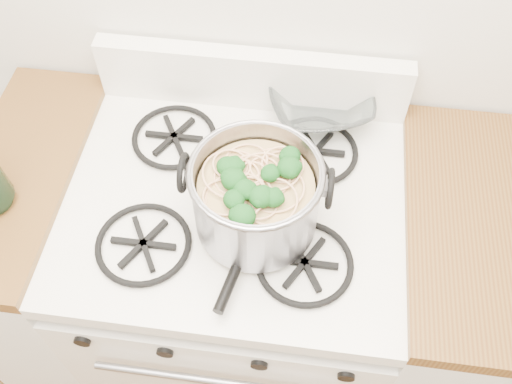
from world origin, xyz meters
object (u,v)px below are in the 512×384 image
at_px(glass_bowl, 320,106).
at_px(stock_pot, 256,197).
at_px(gas_range, 239,290).
at_px(spatula, 261,207).

bearing_deg(glass_bowl, stock_pot, -108.10).
relative_size(gas_range, stock_pot, 3.10).
bearing_deg(glass_bowl, spatula, -108.11).
xyz_separation_m(stock_pot, glass_bowl, (0.11, 0.34, -0.07)).
bearing_deg(gas_range, stock_pot, -47.25).
bearing_deg(stock_pot, spatula, 72.07).
relative_size(stock_pot, glass_bowl, 2.98).
relative_size(spatula, glass_bowl, 3.10).
bearing_deg(glass_bowl, gas_range, -121.34).
relative_size(gas_range, glass_bowl, 9.23).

